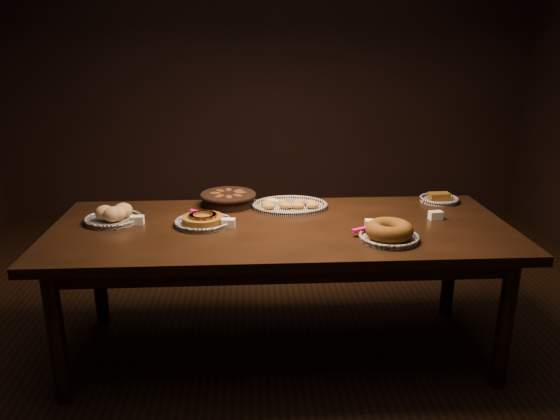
{
  "coord_description": "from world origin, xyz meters",
  "views": [
    {
      "loc": [
        -0.16,
        -2.69,
        1.69
      ],
      "look_at": [
        -0.0,
        0.05,
        0.82
      ],
      "focal_mm": 35.0,
      "sensor_mm": 36.0,
      "label": 1
    }
  ],
  "objects": [
    {
      "name": "bread_roll_plate",
      "position": [
        -0.89,
        0.11,
        0.79
      ],
      "size": [
        0.3,
        0.3,
        0.09
      ],
      "rotation": [
        0.0,
        0.0,
        0.14
      ],
      "color": "white",
      "rests_on": "buffet_table"
    },
    {
      "name": "ground",
      "position": [
        0.0,
        0.0,
        0.0
      ],
      "size": [
        5.0,
        5.0,
        0.0
      ],
      "primitive_type": "plane",
      "color": "black",
      "rests_on": "ground"
    },
    {
      "name": "bundt_cake_plate",
      "position": [
        0.51,
        -0.24,
        0.79
      ],
      "size": [
        0.32,
        0.33,
        0.09
      ],
      "rotation": [
        0.0,
        0.0,
        -0.12
      ],
      "color": "black",
      "rests_on": "buffet_table"
    },
    {
      "name": "loaf_plate",
      "position": [
        0.97,
        0.38,
        0.77
      ],
      "size": [
        0.23,
        0.23,
        0.05
      ],
      "rotation": [
        0.0,
        0.0,
        0.06
      ],
      "color": "black",
      "rests_on": "buffet_table"
    },
    {
      "name": "apple_tart_plate",
      "position": [
        -0.41,
        0.04,
        0.77
      ],
      "size": [
        0.3,
        0.31,
        0.06
      ],
      "rotation": [
        0.0,
        0.0,
        0.05
      ],
      "color": "white",
      "rests_on": "buffet_table"
    },
    {
      "name": "buffet_table",
      "position": [
        0.0,
        0.0,
        0.68
      ],
      "size": [
        2.4,
        1.0,
        0.75
      ],
      "color": "black",
      "rests_on": "ground"
    },
    {
      "name": "croissant_basket",
      "position": [
        -0.29,
        0.38,
        0.8
      ],
      "size": [
        0.4,
        0.4,
        0.08
      ],
      "rotation": [
        0.0,
        0.0,
        0.43
      ],
      "color": "black",
      "rests_on": "buffet_table"
    },
    {
      "name": "tent_cards",
      "position": [
        0.05,
        0.07,
        0.77
      ],
      "size": [
        1.67,
        0.45,
        0.04
      ],
      "color": "white",
      "rests_on": "buffet_table"
    },
    {
      "name": "madeleine_platter",
      "position": [
        0.07,
        0.3,
        0.77
      ],
      "size": [
        0.43,
        0.35,
        0.05
      ],
      "rotation": [
        0.0,
        0.0,
        0.23
      ],
      "color": "black",
      "rests_on": "buffet_table"
    }
  ]
}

